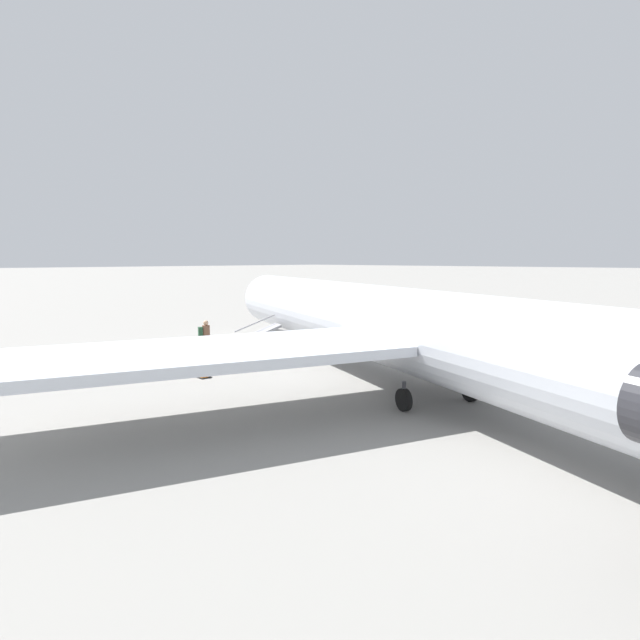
{
  "coord_description": "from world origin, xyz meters",
  "views": [
    {
      "loc": [
        -10.69,
        14.73,
        4.63
      ],
      "look_at": [
        4.33,
        -0.77,
        2.0
      ],
      "focal_mm": 28.0,
      "sensor_mm": 36.0,
      "label": 1
    }
  ],
  "objects": [
    {
      "name": "ground_plane",
      "position": [
        0.0,
        0.0,
        0.0
      ],
      "size": [
        600.0,
        600.0,
        0.0
      ],
      "primitive_type": "plane",
      "color": "gray"
    },
    {
      "name": "boarding_stairs",
      "position": [
        9.48,
        0.49,
        0.39
      ],
      "size": [
        2.42,
        4.11,
        1.82
      ],
      "rotation": [
        0.0,
        0.0,
        -1.95
      ],
      "color": "#99999E",
      "rests_on": "ground"
    },
    {
      "name": "airplane_main",
      "position": [
        -0.99,
        0.4,
        2.25
      ],
      "size": [
        34.12,
        26.78,
        7.53
      ],
      "rotation": [
        0.0,
        0.0,
        -0.38
      ],
      "color": "silver",
      "rests_on": "ground"
    },
    {
      "name": "traffic_cone_near_stairs",
      "position": [
        5.96,
        4.11,
        0.23
      ],
      "size": [
        0.45,
        0.45,
        0.49
      ],
      "color": "black",
      "rests_on": "ground"
    },
    {
      "name": "passenger",
      "position": [
        9.67,
        1.61,
        1.0
      ],
      "size": [
        0.44,
        0.57,
        1.74
      ],
      "rotation": [
        0.0,
        0.0,
        -1.95
      ],
      "color": "#23232D",
      "rests_on": "ground"
    }
  ]
}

